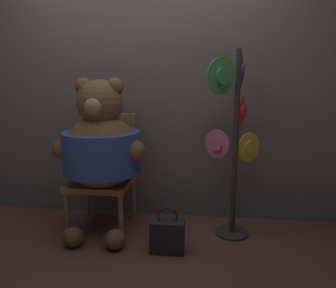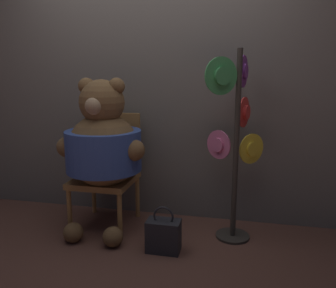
# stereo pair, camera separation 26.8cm
# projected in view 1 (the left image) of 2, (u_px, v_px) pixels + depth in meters

# --- Properties ---
(ground_plane) EXTENTS (14.00, 14.00, 0.00)m
(ground_plane) POSITION_uv_depth(u_px,v_px,m) (138.00, 237.00, 2.75)
(ground_plane) COLOR brown
(wall_back) EXTENTS (8.00, 0.10, 2.70)m
(wall_back) POSITION_uv_depth(u_px,v_px,m) (148.00, 74.00, 3.03)
(wall_back) COLOR #66605B
(wall_back) RESTS_ON ground_plane
(chair) EXTENTS (0.51, 0.53, 1.00)m
(chair) POSITION_uv_depth(u_px,v_px,m) (105.00, 169.00, 2.93)
(chair) COLOR #9E703D
(chair) RESTS_ON ground_plane
(teddy_bear) EXTENTS (0.77, 0.68, 1.32)m
(teddy_bear) POSITION_uv_depth(u_px,v_px,m) (101.00, 147.00, 2.70)
(teddy_bear) COLOR brown
(teddy_bear) RESTS_ON ground_plane
(hat_display_rack) EXTENTS (0.47, 0.47, 1.54)m
(hat_display_rack) POSITION_uv_depth(u_px,v_px,m) (234.00, 132.00, 2.69)
(hat_display_rack) COLOR #332D28
(hat_display_rack) RESTS_ON ground_plane
(handbag_on_ground) EXTENTS (0.26, 0.15, 0.37)m
(handbag_on_ground) POSITION_uv_depth(u_px,v_px,m) (168.00, 235.00, 2.51)
(handbag_on_ground) COLOR #232328
(handbag_on_ground) RESTS_ON ground_plane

